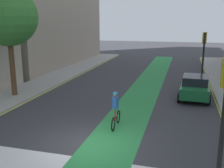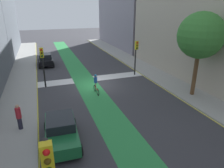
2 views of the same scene
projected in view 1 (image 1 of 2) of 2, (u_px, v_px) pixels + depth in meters
ground_plane at (87, 145)px, 11.41m from camera, size 120.00×120.00×0.00m
bike_lane_paint at (109, 147)px, 11.16m from camera, size 2.40×60.00×0.01m
traffic_signal_far_right at (204, 47)px, 22.92m from camera, size 0.35×0.52×4.22m
car_green_right_far at (195, 86)px, 18.18m from camera, size 2.18×4.28×1.57m
cyclist_in_lane at (115, 109)px, 13.03m from camera, size 0.32×1.73×1.86m
street_tree_near at (8, 17)px, 17.37m from camera, size 3.86×3.86×7.23m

